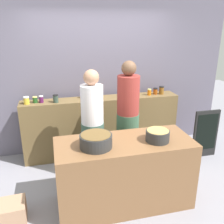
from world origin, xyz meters
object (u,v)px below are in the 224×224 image
Objects in this scene: preserve_jar_2 at (41,99)px; preserve_jar_10 at (161,90)px; preserve_jar_0 at (26,100)px; preserve_jar_3 at (56,99)px; cook_in_cap at (128,123)px; preserve_jar_6 at (124,92)px; preserve_jar_4 at (85,95)px; preserve_jar_8 at (149,92)px; preserve_jar_1 at (35,100)px; cooking_pot_left at (96,141)px; preserve_jar_9 at (155,91)px; cook_with_tongs at (93,131)px; cooking_pot_center at (158,136)px; chalkboard_sign at (206,134)px; preserve_jar_5 at (97,93)px; bread_crate at (10,212)px; preserve_jar_7 at (131,92)px.

preserve_jar_10 is at bearing 0.16° from preserve_jar_2.
preserve_jar_3 is at bearing -3.14° from preserve_jar_0.
preserve_jar_6 is at bearing 78.49° from cook_in_cap.
preserve_jar_8 is at bearing -4.34° from preserve_jar_4.
preserve_jar_1 is 2.18m from preserve_jar_10.
preserve_jar_10 is 0.38× the size of cooking_pot_left.
preserve_jar_9 is (0.13, 0.03, -0.00)m from preserve_jar_8.
preserve_jar_9 is (1.27, -0.06, -0.00)m from preserve_jar_4.
cook_in_cap is (-0.58, -0.59, -0.30)m from preserve_jar_8.
cook_with_tongs is (-1.27, -0.73, -0.34)m from preserve_jar_9.
preserve_jar_6 is at bearing 0.82° from preserve_jar_1.
chalkboard_sign is (1.34, 0.92, -0.53)m from cooking_pot_center.
preserve_jar_2 reaches higher than cooking_pot_center.
preserve_jar_9 is at bearing 47.23° from cooking_pot_left.
preserve_jar_2 and preserve_jar_4 have the same top height.
preserve_jar_2 and preserve_jar_8 have the same top height.
preserve_jar_4 is (0.94, 0.10, -0.00)m from preserve_jar_0.
preserve_jar_5 is 1.13× the size of preserve_jar_6.
preserve_jar_9 is 0.79× the size of preserve_jar_10.
preserve_jar_5 reaches higher than preserve_jar_6.
preserve_jar_4 is at bearing 6.57° from preserve_jar_2.
bread_crate is at bearing -149.54° from preserve_jar_9.
preserve_jar_5 is 0.83m from cook_in_cap.
preserve_jar_6 reaches higher than chalkboard_sign.
cook_in_cap reaches higher than preserve_jar_6.
preserve_jar_9 is 0.31× the size of bread_crate.
preserve_jar_5 is at bearing 174.47° from preserve_jar_6.
preserve_jar_8 is (0.33, -0.04, -0.02)m from preserve_jar_7.
cook_with_tongs is 0.58m from cook_in_cap.
preserve_jar_8 is at bearing 45.56° from cook_in_cap.
preserve_jar_4 is 1.01× the size of preserve_jar_9.
cook_with_tongs reaches higher than preserve_jar_2.
preserve_jar_0 reaches higher than bread_crate.
preserve_jar_1 is at bearing 137.98° from cook_with_tongs.
cooking_pot_center is 1.03m from cook_with_tongs.
preserve_jar_3 is at bearing -175.71° from preserve_jar_6.
preserve_jar_4 is 0.93m from cook_in_cap.
cook_in_cap reaches higher than preserve_jar_8.
cooking_pot_center is (1.48, -1.48, -0.13)m from preserve_jar_1.
preserve_jar_7 is 0.57m from preserve_jar_10.
preserve_jar_1 is 0.81m from preserve_jar_4.
preserve_jar_10 reaches higher than preserve_jar_2.
bread_crate is (-1.35, -1.48, -0.99)m from preserve_jar_5.
chalkboard_sign is at bearing -17.23° from preserve_jar_4.
bread_crate is (-1.81, 0.07, -0.84)m from cooking_pot_center.
preserve_jar_1 is 1.50m from preserve_jar_6.
preserve_jar_0 is 1.15m from preserve_jar_5.
preserve_jar_3 is (0.32, -0.07, 0.01)m from preserve_jar_1.
cook_in_cap is (-0.11, 0.87, -0.16)m from cooking_pot_center.
preserve_jar_3 is 0.50m from preserve_jar_4.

